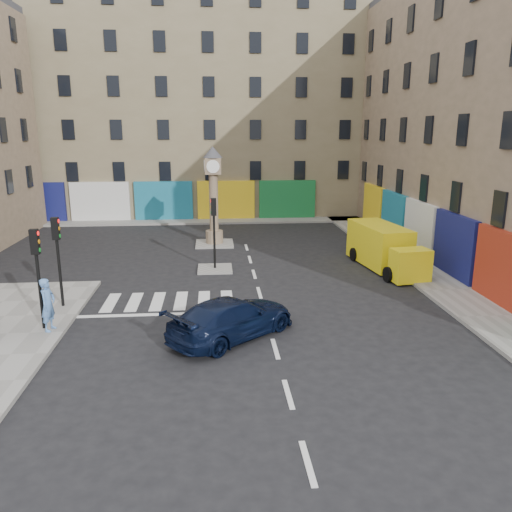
{
  "coord_description": "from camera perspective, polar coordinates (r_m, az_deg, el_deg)",
  "views": [
    {
      "loc": [
        -1.96,
        -17.52,
        7.25
      ],
      "look_at": [
        -0.24,
        2.98,
        2.0
      ],
      "focal_mm": 35.0,
      "sensor_mm": 36.0,
      "label": 1
    }
  ],
  "objects": [
    {
      "name": "clock_pillar",
      "position": [
        31.73,
        -4.89,
        7.57
      ],
      "size": [
        1.2,
        1.2,
        6.1
      ],
      "color": "#8B735B",
      "rests_on": "island_far"
    },
    {
      "name": "sidewalk_far",
      "position": [
        40.41,
        -7.64,
        3.96
      ],
      "size": [
        32.0,
        2.4,
        0.15
      ],
      "primitive_type": "cube",
      "color": "gray",
      "rests_on": "ground"
    },
    {
      "name": "traffic_light_island",
      "position": [
        25.94,
        -4.83,
        3.92
      ],
      "size": [
        0.28,
        0.22,
        3.7
      ],
      "color": "black",
      "rests_on": "island_near"
    },
    {
      "name": "ground",
      "position": [
        19.06,
        1.48,
        -8.04
      ],
      "size": [
        120.0,
        120.0,
        0.0
      ],
      "primitive_type": "plane",
      "color": "black",
      "rests_on": "ground"
    },
    {
      "name": "sidewalk_right",
      "position": [
        30.37,
        15.89,
        0.1
      ],
      "size": [
        2.6,
        30.0,
        0.15
      ],
      "primitive_type": "cube",
      "color": "gray",
      "rests_on": "ground"
    },
    {
      "name": "traffic_light_left_far",
      "position": [
        21.59,
        -21.75,
        0.9
      ],
      "size": [
        0.28,
        0.22,
        3.7
      ],
      "color": "black",
      "rests_on": "sidewalk_left"
    },
    {
      "name": "island_near",
      "position": [
        26.51,
        -4.71,
        -1.47
      ],
      "size": [
        1.8,
        1.8,
        0.12
      ],
      "primitive_type": "cube",
      "color": "gray",
      "rests_on": "ground"
    },
    {
      "name": "building_far",
      "position": [
        45.58,
        -7.66,
        15.77
      ],
      "size": [
        32.0,
        10.0,
        17.0
      ],
      "primitive_type": "cube",
      "color": "#7F7254",
      "rests_on": "ground"
    },
    {
      "name": "traffic_light_left_near",
      "position": [
        19.38,
        -23.74,
        -0.74
      ],
      "size": [
        0.28,
        0.22,
        3.7
      ],
      "color": "black",
      "rests_on": "sidewalk_left"
    },
    {
      "name": "navy_sedan",
      "position": [
        17.88,
        -2.74,
        -7.09
      ],
      "size": [
        5.15,
        4.82,
        1.46
      ],
      "primitive_type": "imported",
      "rotation": [
        0.0,
        0.0,
        2.28
      ],
      "color": "black",
      "rests_on": "ground"
    },
    {
      "name": "island_far",
      "position": [
        32.33,
        -4.76,
        1.42
      ],
      "size": [
        2.4,
        2.4,
        0.12
      ],
      "primitive_type": "cube",
      "color": "gray",
      "rests_on": "ground"
    },
    {
      "name": "pedestrian_blue",
      "position": [
        19.49,
        -22.67,
        -5.15
      ],
      "size": [
        0.6,
        0.79,
        1.95
      ],
      "primitive_type": "imported",
      "rotation": [
        0.0,
        0.0,
        1.37
      ],
      "color": "#507BB8",
      "rests_on": "sidewalk_left"
    },
    {
      "name": "yellow_van",
      "position": [
        27.4,
        14.44,
        0.91
      ],
      "size": [
        2.73,
        6.34,
        2.24
      ],
      "rotation": [
        0.0,
        0.0,
        0.14
      ],
      "color": "yellow",
      "rests_on": "ground"
    }
  ]
}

